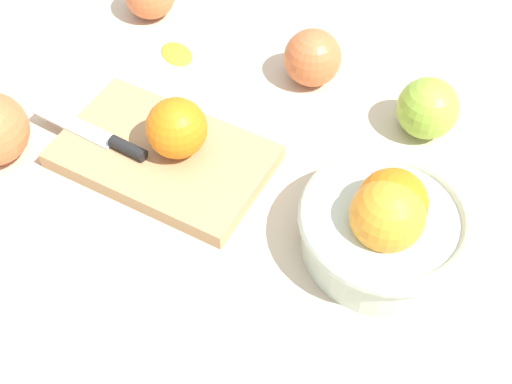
{
  "coord_description": "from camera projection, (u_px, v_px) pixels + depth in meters",
  "views": [
    {
      "loc": [
        -0.23,
        0.54,
        0.6
      ],
      "look_at": [
        -0.06,
        0.12,
        0.04
      ],
      "focal_mm": 49.57,
      "sensor_mm": 36.0,
      "label": 1
    }
  ],
  "objects": [
    {
      "name": "bowl",
      "position": [
        387.0,
        223.0,
        0.69
      ],
      "size": [
        0.18,
        0.18,
        0.1
      ],
      "color": "beige",
      "rests_on": "ground_plane"
    },
    {
      "name": "knife",
      "position": [
        105.0,
        138.0,
        0.79
      ],
      "size": [
        0.16,
        0.04,
        0.01
      ],
      "color": "silver",
      "rests_on": "cutting_board"
    },
    {
      "name": "apple_front_left_2",
      "position": [
        428.0,
        108.0,
        0.8
      ],
      "size": [
        0.07,
        0.07,
        0.07
      ],
      "primitive_type": "sphere",
      "color": "#8EB738",
      "rests_on": "ground_plane"
    },
    {
      "name": "ground_plane",
      "position": [
        244.0,
        124.0,
        0.83
      ],
      "size": [
        2.4,
        2.4,
        0.0
      ],
      "primitive_type": "plane",
      "color": "beige"
    },
    {
      "name": "cutting_board",
      "position": [
        163.0,
        157.0,
        0.79
      ],
      "size": [
        0.25,
        0.17,
        0.02
      ],
      "primitive_type": "cube",
      "rotation": [
        0.0,
        0.0,
        -0.12
      ],
      "color": "tan",
      "rests_on": "ground_plane"
    },
    {
      "name": "citrus_peel",
      "position": [
        176.0,
        52.0,
        0.91
      ],
      "size": [
        0.06,
        0.06,
        0.01
      ],
      "primitive_type": "ellipsoid",
      "rotation": [
        0.0,
        0.0,
        2.55
      ],
      "color": "orange",
      "rests_on": "ground_plane"
    },
    {
      "name": "orange_on_board",
      "position": [
        177.0,
        128.0,
        0.76
      ],
      "size": [
        0.07,
        0.07,
        0.07
      ],
      "primitive_type": "sphere",
      "color": "orange",
      "rests_on": "cutting_board"
    },
    {
      "name": "apple_front_left",
      "position": [
        312.0,
        58.0,
        0.86
      ],
      "size": [
        0.07,
        0.07,
        0.07
      ],
      "primitive_type": "sphere",
      "color": "#CC6638",
      "rests_on": "ground_plane"
    }
  ]
}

